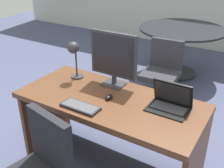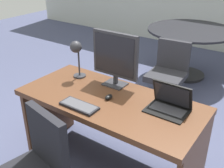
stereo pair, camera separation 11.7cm
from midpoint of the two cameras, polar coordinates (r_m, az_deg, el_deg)
name	(u,v)px [view 2 (the right image)]	position (r m, az deg, el deg)	size (l,w,h in m)	color
ground	(174,101)	(3.82, 13.65, -3.47)	(12.00, 12.00, 0.00)	#474C6B
desk	(112,116)	(2.41, 1.47, -6.72)	(1.57, 0.72, 0.73)	#56331E
monitor	(115,56)	(2.40, 2.05, 5.74)	(0.45, 0.16, 0.49)	#2D2D33
laptop	(170,102)	(2.16, 13.50, -3.61)	(0.31, 0.23, 0.22)	black
keyboard	(79,106)	(2.17, -5.31, -4.56)	(0.32, 0.13, 0.02)	black
mouse	(109,97)	(2.26, 0.88, -2.79)	(0.05, 0.08, 0.04)	black
desk_lamp	(76,52)	(2.57, -6.10, 6.71)	(0.12, 0.14, 0.37)	#2D2D33
meeting_table	(190,41)	(4.42, 16.65, 8.59)	(1.31, 1.31, 0.77)	black
meeting_chair_near	(167,78)	(3.71, 12.33, 1.14)	(0.56, 0.56, 0.79)	black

